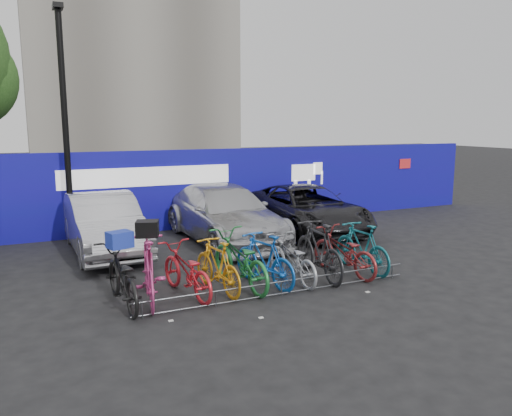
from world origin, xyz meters
TOP-DOWN VIEW (x-y plane):
  - ground at (0.00, 0.00)m, footprint 100.00×100.00m
  - hoarding at (0.01, 6.00)m, footprint 22.00×0.18m
  - lamppost at (-3.20, 5.40)m, footprint 0.25×0.50m
  - bike_rack at (-0.00, -0.60)m, footprint 5.60×0.03m
  - car_1 at (-2.54, 4.08)m, footprint 1.68×4.46m
  - car_2 at (0.65, 4.02)m, footprint 2.31×5.24m
  - car_3 at (3.24, 4.04)m, footprint 2.40×4.96m
  - bike_0 at (-2.79, 0.14)m, footprint 0.82×2.06m
  - bike_1 at (-2.31, 0.11)m, footprint 0.89×2.09m
  - bike_2 at (-1.61, 0.16)m, footprint 0.98×1.94m
  - bike_3 at (-1.01, 0.10)m, footprint 0.73×1.78m
  - bike_4 at (-0.52, 0.19)m, footprint 0.97×2.18m
  - bike_5 at (-0.03, 0.07)m, footprint 0.94×1.85m
  - bike_6 at (0.58, 0.07)m, footprint 0.71×1.82m
  - bike_7 at (1.20, 0.05)m, footprint 0.68×2.03m
  - bike_8 at (1.82, 0.04)m, footprint 0.95×1.97m
  - bike_9 at (2.30, 0.06)m, footprint 0.60×1.82m
  - cargo_crate at (-2.79, 0.14)m, footprint 0.47×0.41m
  - cargo_topcase at (-2.31, 0.11)m, footprint 0.47×0.45m

SIDE VIEW (x-z plane):
  - ground at x=0.00m, z-range 0.00..0.00m
  - bike_rack at x=0.00m, z-range 0.01..0.31m
  - bike_6 at x=0.58m, z-range 0.00..0.94m
  - bike_2 at x=-1.61m, z-range 0.00..0.98m
  - bike_8 at x=1.82m, z-range 0.00..0.99m
  - bike_3 at x=-1.01m, z-range 0.00..1.04m
  - bike_0 at x=-2.79m, z-range 0.00..1.06m
  - bike_5 at x=-0.03m, z-range 0.00..1.07m
  - bike_9 at x=2.30m, z-range 0.00..1.08m
  - bike_4 at x=-0.52m, z-range 0.00..1.11m
  - bike_7 at x=1.20m, z-range 0.00..1.20m
  - bike_1 at x=-2.31m, z-range 0.00..1.22m
  - car_3 at x=3.24m, z-range 0.00..1.36m
  - car_1 at x=-2.54m, z-range 0.00..1.45m
  - car_2 at x=0.65m, z-range 0.00..1.50m
  - cargo_crate at x=-2.79m, z-range 1.06..1.35m
  - hoarding at x=0.01m, z-range 0.00..2.40m
  - cargo_topcase at x=-2.31m, z-range 1.22..1.50m
  - lamppost at x=-3.20m, z-range 0.22..6.33m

